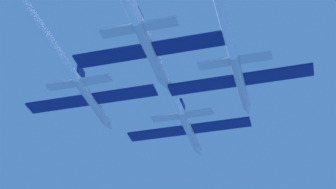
# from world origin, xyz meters

# --- Properties ---
(jet_lead) EXTENTS (16.58, 45.66, 2.75)m
(jet_lead) POSITION_xyz_m (0.45, -11.33, 0.30)
(jet_lead) COLOR silver
(jet_left_wing) EXTENTS (16.58, 51.78, 2.75)m
(jet_left_wing) POSITION_xyz_m (-9.59, -24.18, 0.36)
(jet_left_wing) COLOR silver
(jet_right_wing) EXTENTS (16.58, 45.39, 2.75)m
(jet_right_wing) POSITION_xyz_m (8.82, -21.80, -0.31)
(jet_right_wing) COLOR silver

